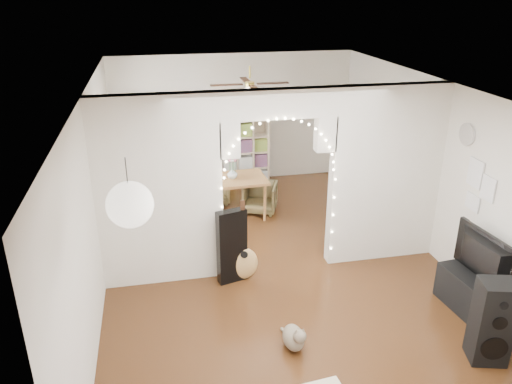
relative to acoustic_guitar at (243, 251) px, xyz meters
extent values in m
plane|color=black|center=(0.55, 0.25, -0.46)|extent=(7.50, 7.50, 0.00)
cube|color=white|center=(0.55, 0.25, 2.24)|extent=(5.00, 7.50, 0.02)
cube|color=silver|center=(0.55, 4.00, 0.89)|extent=(5.00, 0.02, 2.70)
cube|color=silver|center=(0.55, -3.50, 0.89)|extent=(5.00, 0.02, 2.70)
cube|color=silver|center=(-1.95, 0.25, 0.89)|extent=(0.02, 7.50, 2.70)
cube|color=silver|center=(3.05, 0.25, 0.89)|extent=(0.02, 7.50, 2.70)
cube|color=silver|center=(-1.10, 0.25, 0.89)|extent=(1.70, 0.20, 2.70)
cube|color=silver|center=(2.20, 0.25, 0.89)|extent=(1.70, 0.20, 2.70)
cube|color=silver|center=(0.55, 0.25, 2.04)|extent=(1.60, 0.20, 0.40)
cube|color=white|center=(-1.92, 2.05, 1.04)|extent=(0.04, 1.20, 1.40)
cylinder|color=white|center=(3.03, -0.35, 1.64)|extent=(0.03, 0.31, 0.31)
sphere|color=white|center=(-1.35, -2.15, 1.79)|extent=(0.40, 0.40, 0.40)
cube|color=black|center=(-0.16, 0.00, 0.09)|extent=(0.45, 0.25, 1.11)
ellipsoid|color=tan|center=(0.00, 0.00, -0.02)|extent=(0.45, 0.28, 0.51)
cube|color=black|center=(0.00, 0.00, 0.41)|extent=(0.06, 0.05, 0.58)
cube|color=black|center=(0.00, 0.00, 0.72)|extent=(0.07, 0.05, 0.13)
ellipsoid|color=brown|center=(0.30, -1.58, -0.32)|extent=(0.30, 0.42, 0.27)
sphere|color=brown|center=(0.33, -1.73, -0.19)|extent=(0.18, 0.18, 0.16)
cone|color=brown|center=(0.29, -1.73, -0.11)|extent=(0.05, 0.05, 0.06)
cone|color=brown|center=(0.37, -1.73, -0.11)|extent=(0.05, 0.05, 0.06)
cylinder|color=brown|center=(0.27, -1.37, -0.42)|extent=(0.08, 0.26, 0.08)
cube|color=black|center=(2.40, -2.21, 0.04)|extent=(0.47, 0.43, 1.01)
cylinder|color=black|center=(2.36, -2.37, -0.18)|extent=(0.29, 0.10, 0.29)
cylinder|color=black|center=(2.36, -2.37, 0.16)|extent=(0.16, 0.06, 0.16)
cylinder|color=black|center=(2.36, -2.37, 0.38)|extent=(0.09, 0.04, 0.09)
cube|color=black|center=(2.75, -1.38, -0.21)|extent=(0.49, 1.03, 0.50)
imported|color=black|center=(2.75, -1.38, 0.35)|extent=(0.24, 1.08, 0.62)
cube|color=#C8AF91|center=(0.55, 3.75, 0.24)|extent=(1.40, 0.74, 1.40)
cube|color=olive|center=(0.20, 2.12, 0.27)|extent=(1.24, 0.86, 0.05)
cylinder|color=olive|center=(-0.31, 1.78, -0.11)|extent=(0.05, 0.05, 0.70)
cylinder|color=olive|center=(0.73, 1.83, -0.11)|extent=(0.05, 0.05, 0.70)
cylinder|color=olive|center=(-0.34, 2.42, -0.11)|extent=(0.05, 0.05, 0.70)
cylinder|color=olive|center=(0.70, 2.47, -0.11)|extent=(0.05, 0.05, 0.70)
imported|color=white|center=(0.20, 2.12, 0.39)|extent=(0.19, 0.19, 0.19)
imported|color=brown|center=(-0.12, 2.76, -0.20)|extent=(0.69, 0.70, 0.53)
imported|color=brown|center=(0.73, 2.25, -0.18)|extent=(0.77, 0.78, 0.56)
camera|label=1|loc=(-1.10, -6.12, 3.51)|focal=35.00mm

